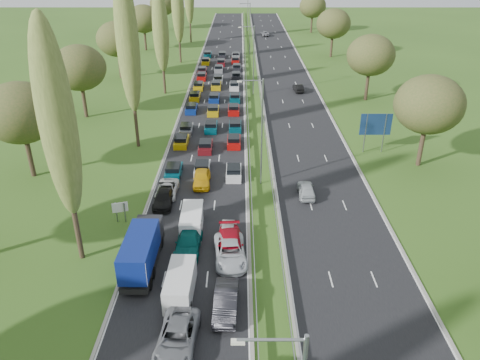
{
  "coord_description": "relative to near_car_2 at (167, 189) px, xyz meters",
  "views": [
    {
      "loc": [
        2.18,
        -4.09,
        24.17
      ],
      "look_at": [
        2.15,
        40.89,
        1.5
      ],
      "focal_mm": 35.0,
      "sensor_mm": 36.0,
      "label": 1
    }
  ],
  "objects": [
    {
      "name": "far_car_2",
      "position": [
        15.26,
        98.68,
        -0.0
      ],
      "size": [
        2.33,
        4.76,
        1.3
      ],
      "primitive_type": "imported",
      "rotation": [
        0.0,
        0.0,
        3.18
      ],
      "color": "gray",
      "rests_on": "far_carriageway"
    },
    {
      "name": "near_car_10",
      "position": [
        7.02,
        -11.61,
        0.13
      ],
      "size": [
        3.09,
        5.87,
        1.57
      ],
      "primitive_type": "imported",
      "rotation": [
        0.0,
        0.0,
        0.09
      ],
      "color": "silver",
      "rests_on": "near_carriageway"
    },
    {
      "name": "far_carriageway",
      "position": [
        16.94,
        42.23,
        -0.67
      ],
      "size": [
        10.5,
        215.0,
        0.04
      ],
      "primitive_type": "cube",
      "color": "black",
      "rests_on": "ground"
    },
    {
      "name": "direction_sign",
      "position": [
        25.09,
        11.77,
        2.9
      ],
      "size": [
        4.0,
        0.16,
        5.2
      ],
      "color": "gray",
      "rests_on": "ground"
    },
    {
      "name": "traffic_queue_fill",
      "position": [
        3.48,
        37.59,
        -0.23
      ],
      "size": [
        8.99,
        69.16,
        0.8
      ],
      "color": "#053F4C",
      "rests_on": "ground"
    },
    {
      "name": "ground",
      "position": [
        10.19,
        39.73,
        -0.67
      ],
      "size": [
        260.0,
        260.0,
        0.0
      ],
      "primitive_type": "plane",
      "color": "#305219",
      "rests_on": "ground"
    },
    {
      "name": "near_car_6",
      "position": [
        3.68,
        -21.32,
        0.12
      ],
      "size": [
        2.93,
        5.73,
        1.55
      ],
      "primitive_type": "imported",
      "rotation": [
        0.0,
        0.0,
        -0.07
      ],
      "color": "slate",
      "rests_on": "near_carriageway"
    },
    {
      "name": "woodland_right",
      "position": [
        29.69,
        26.4,
        7.01
      ],
      "size": [
        8.0,
        153.0,
        11.1
      ],
      "color": "#2D2116",
      "rests_on": "ground"
    },
    {
      "name": "lamp_columns",
      "position": [
        10.19,
        37.73,
        5.33
      ],
      "size": [
        0.18,
        140.18,
        12.0
      ],
      "color": "gray",
      "rests_on": "ground"
    },
    {
      "name": "near_car_2",
      "position": [
        0.0,
        0.0,
        0.0
      ],
      "size": [
        2.2,
        4.71,
        1.3
      ],
      "primitive_type": "imported",
      "rotation": [
        0.0,
        0.0,
        -0.01
      ],
      "color": "silver",
      "rests_on": "near_carriageway"
    },
    {
      "name": "white_van_rear",
      "position": [
        3.33,
        -6.68,
        0.34
      ],
      "size": [
        1.92,
        4.9,
        1.97
      ],
      "rotation": [
        0.0,
        0.0,
        0.01
      ],
      "color": "white",
      "rests_on": "near_carriageway"
    },
    {
      "name": "white_van_front",
      "position": [
        3.29,
        -15.89,
        0.37
      ],
      "size": [
        1.97,
        5.03,
        2.02
      ],
      "rotation": [
        0.0,
        0.0,
        -0.03
      ],
      "color": "silver",
      "rests_on": "near_carriageway"
    },
    {
      "name": "woodland_left",
      "position": [
        -16.31,
        22.36,
        7.01
      ],
      "size": [
        8.0,
        166.0,
        11.1
      ],
      "color": "#2D2116",
      "rests_on": "ground"
    },
    {
      "name": "near_car_9",
      "position": [
        6.82,
        -17.85,
        0.15
      ],
      "size": [
        1.87,
        4.94,
        1.61
      ],
      "primitive_type": "imported",
      "rotation": [
        0.0,
        0.0,
        -0.04
      ],
      "color": "black",
      "rests_on": "near_carriageway"
    },
    {
      "name": "near_car_3",
      "position": [
        -0.06,
        -1.95,
        0.04
      ],
      "size": [
        1.97,
        4.78,
        1.39
      ],
      "primitive_type": "imported",
      "rotation": [
        0.0,
        0.0,
        0.01
      ],
      "color": "black",
      "rests_on": "near_carriageway"
    },
    {
      "name": "near_car_12",
      "position": [
        6.73,
        -8.79,
        0.06
      ],
      "size": [
        1.77,
        4.22,
        1.43
      ],
      "primitive_type": "imported",
      "rotation": [
        0.0,
        0.0,
        -0.02
      ],
      "color": "silver",
      "rests_on": "near_carriageway"
    },
    {
      "name": "near_car_8",
      "position": [
        3.56,
        2.51,
        0.15
      ],
      "size": [
        2.04,
        4.75,
        1.6
      ],
      "primitive_type": "imported",
      "rotation": [
        0.0,
        0.0,
        0.03
      ],
      "color": "#D09C0D",
      "rests_on": "near_carriageway"
    },
    {
      "name": "poplar_row",
      "position": [
        -5.81,
        27.9,
        11.71
      ],
      "size": [
        2.8,
        127.8,
        22.44
      ],
      "color": "#2D2116",
      "rests_on": "ground"
    },
    {
      "name": "blue_lorry",
      "position": [
        -0.17,
        -12.67,
        1.14
      ],
      "size": [
        2.27,
        8.16,
        3.44
      ],
      "rotation": [
        0.0,
        0.0,
        -0.01
      ],
      "color": "black",
      "rests_on": "near_carriageway"
    },
    {
      "name": "far_car_0",
      "position": [
        14.95,
        -0.12,
        0.07
      ],
      "size": [
        1.79,
        4.28,
        1.45
      ],
      "primitive_type": "imported",
      "rotation": [
        0.0,
        0.0,
        3.12
      ],
      "color": "#A8AEB2",
      "rests_on": "far_carriageway"
    },
    {
      "name": "info_sign",
      "position": [
        -3.71,
        -5.44,
        0.7
      ],
      "size": [
        1.46,
        0.54,
        2.1
      ],
      "color": "gray",
      "rests_on": "ground"
    },
    {
      "name": "near_car_7",
      "position": [
        3.31,
        -10.07,
        0.13
      ],
      "size": [
        2.35,
        5.43,
        1.56
      ],
      "primitive_type": "imported",
      "rotation": [
        0.0,
        0.0,
        -0.03
      ],
      "color": "#05504C",
      "rests_on": "near_carriageway"
    },
    {
      "name": "near_car_11",
      "position": [
        7.02,
        -10.51,
        0.14
      ],
      "size": [
        2.54,
        5.6,
        1.59
      ],
      "primitive_type": "imported",
      "rotation": [
        0.0,
        0.0,
        0.06
      ],
      "color": "#B20A1B",
      "rests_on": "near_carriageway"
    },
    {
      "name": "far_car_1",
      "position": [
        18.53,
        39.86,
        0.02
      ],
      "size": [
        1.77,
        4.2,
        1.35
      ],
      "primitive_type": "imported",
      "rotation": [
        0.0,
        0.0,
        3.23
      ],
      "color": "black",
      "rests_on": "far_carriageway"
    },
    {
      "name": "central_reservation",
      "position": [
        10.19,
        42.23,
        -0.12
      ],
      "size": [
        2.36,
        215.0,
        0.32
      ],
      "color": "gray",
      "rests_on": "ground"
    },
    {
      "name": "near_carriageway",
      "position": [
        3.44,
        42.23,
        -0.67
      ],
      "size": [
        10.5,
        215.0,
        0.04
      ],
      "primitive_type": "cube",
      "color": "black",
      "rests_on": "ground"
    }
  ]
}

